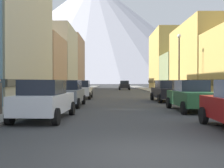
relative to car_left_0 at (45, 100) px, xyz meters
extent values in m
plane|color=#393939|center=(3.80, -6.01, -0.90)|extent=(400.00, 400.00, 0.00)
cube|color=gray|center=(-2.45, 28.99, -0.82)|extent=(2.50, 100.00, 0.15)
cube|color=gray|center=(10.05, 28.99, -0.82)|extent=(2.50, 100.00, 0.15)
cube|color=beige|center=(-6.83, 11.99, 4.89)|extent=(6.27, 13.92, 11.59)
cube|color=#595444|center=(-6.83, 11.99, 0.70)|extent=(6.57, 13.92, 0.50)
cube|color=tan|center=(-8.13, 24.37, 2.91)|extent=(8.86, 9.82, 7.62)
cube|color=brown|center=(-8.13, 24.37, 0.70)|extent=(9.16, 9.82, 0.50)
cube|color=beige|center=(-8.54, 35.99, 4.55)|extent=(9.69, 12.55, 10.90)
cube|color=#595444|center=(-8.54, 35.99, 0.70)|extent=(9.99, 12.55, 0.50)
cube|color=tan|center=(-8.08, 49.52, 4.83)|extent=(8.76, 13.66, 11.45)
cube|color=brown|center=(-8.08, 49.52, 0.70)|extent=(9.06, 13.66, 0.50)
cube|color=#D8B259|center=(15.66, 21.09, 3.36)|extent=(8.71, 13.23, 8.52)
cube|color=brown|center=(15.66, 21.09, 0.70)|extent=(9.01, 13.23, 0.50)
cube|color=#8C9966|center=(14.90, 32.35, 2.13)|extent=(7.19, 8.12, 6.06)
cube|color=#3F442D|center=(14.90, 32.35, 0.70)|extent=(7.49, 8.12, 0.50)
cube|color=#D8B259|center=(16.19, 43.21, 4.90)|extent=(9.77, 13.28, 11.60)
cube|color=brown|center=(16.19, 43.21, 0.70)|extent=(10.07, 13.28, 0.50)
cube|color=silver|center=(0.00, 0.06, -0.16)|extent=(2.03, 4.48, 0.80)
cube|color=#1E232D|center=(-0.01, -0.19, 0.56)|extent=(1.69, 2.27, 0.64)
cylinder|color=black|center=(-0.84, 1.75, -0.56)|extent=(0.25, 0.69, 0.68)
cylinder|color=black|center=(0.99, 1.67, -0.56)|extent=(0.25, 0.69, 0.68)
cylinder|color=black|center=(-0.99, -1.55, -0.56)|extent=(0.25, 0.69, 0.68)
cylinder|color=black|center=(0.85, -1.63, -0.56)|extent=(0.25, 0.69, 0.68)
cube|color=slate|center=(0.00, 6.40, -0.16)|extent=(1.88, 4.42, 0.80)
cube|color=#1E232D|center=(0.01, 6.65, 0.56)|extent=(1.62, 2.22, 0.64)
cylinder|color=black|center=(0.91, 4.74, -0.56)|extent=(0.23, 0.68, 0.68)
cylinder|color=black|center=(-0.93, 4.76, -0.56)|extent=(0.23, 0.68, 0.68)
cylinder|color=black|center=(0.94, 8.04, -0.56)|extent=(0.23, 0.68, 0.68)
cylinder|color=black|center=(-0.90, 8.06, -0.56)|extent=(0.23, 0.68, 0.68)
cube|color=silver|center=(0.00, 14.74, -0.16)|extent=(1.90, 4.43, 0.80)
cube|color=#1E232D|center=(0.01, 14.49, 0.56)|extent=(1.63, 2.22, 0.64)
cylinder|color=black|center=(-0.94, 16.38, -0.56)|extent=(0.23, 0.68, 0.68)
cylinder|color=black|center=(0.90, 16.41, -0.56)|extent=(0.23, 0.68, 0.68)
cylinder|color=black|center=(-0.89, 13.08, -0.56)|extent=(0.23, 0.68, 0.68)
cylinder|color=black|center=(0.95, 13.11, -0.56)|extent=(0.23, 0.68, 0.68)
cylinder|color=black|center=(6.71, -1.26, -0.56)|extent=(0.23, 0.68, 0.68)
cube|color=#265933|center=(7.60, 3.56, -0.16)|extent=(1.98, 4.46, 0.80)
cube|color=#1E232D|center=(7.59, 3.81, 0.56)|extent=(1.67, 2.25, 0.64)
cylinder|color=black|center=(8.57, 1.94, -0.56)|extent=(0.24, 0.69, 0.68)
cylinder|color=black|center=(6.74, 1.88, -0.56)|extent=(0.24, 0.69, 0.68)
cylinder|color=black|center=(8.47, 5.24, -0.56)|extent=(0.24, 0.69, 0.68)
cylinder|color=black|center=(6.63, 5.18, -0.56)|extent=(0.24, 0.69, 0.68)
cube|color=black|center=(7.60, 10.90, -0.16)|extent=(1.97, 4.45, 0.80)
cube|color=#1E232D|center=(7.61, 10.65, 0.56)|extent=(1.67, 2.25, 0.64)
cylinder|color=black|center=(6.63, 12.53, -0.56)|extent=(0.24, 0.69, 0.68)
cylinder|color=black|center=(8.47, 12.58, -0.56)|extent=(0.24, 0.69, 0.68)
cylinder|color=black|center=(6.73, 9.23, -0.56)|extent=(0.24, 0.69, 0.68)
cylinder|color=black|center=(8.57, 9.28, -0.56)|extent=(0.24, 0.69, 0.68)
cube|color=black|center=(5.40, 41.12, -0.16)|extent=(1.84, 4.40, 0.80)
cube|color=#1E232D|center=(5.40, 40.87, 0.56)|extent=(1.60, 2.20, 0.64)
cylinder|color=black|center=(4.48, 42.77, -0.56)|extent=(0.22, 0.68, 0.68)
cylinder|color=black|center=(6.32, 42.77, -0.56)|extent=(0.22, 0.68, 0.68)
cylinder|color=black|center=(4.48, 39.47, -0.56)|extent=(0.22, 0.68, 0.68)
cylinder|color=black|center=(6.32, 39.47, -0.56)|extent=(0.22, 0.68, 0.68)
cylinder|color=navy|center=(10.05, 12.25, -0.01)|extent=(0.36, 0.36, 1.48)
sphere|color=tan|center=(10.05, 12.25, 0.84)|extent=(0.23, 0.23, 0.23)
cylinder|color=#333338|center=(-2.45, 14.53, -0.04)|extent=(0.36, 0.36, 1.42)
sphere|color=tan|center=(-2.45, 14.53, 0.78)|extent=(0.23, 0.23, 0.23)
cylinder|color=black|center=(9.15, 12.92, 2.00)|extent=(0.12, 0.12, 5.50)
sphere|color=white|center=(9.15, 12.92, 4.93)|extent=(0.36, 0.36, 0.36)
cone|color=silver|center=(-14.35, 253.99, 47.96)|extent=(233.61, 233.61, 97.72)
camera|label=1|loc=(3.03, -12.41, 0.84)|focal=44.54mm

